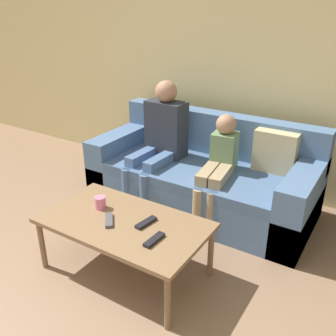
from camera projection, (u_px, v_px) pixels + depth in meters
name	position (u px, v px, depth m)	size (l,w,h in m)	color
wall_back	(229.00, 55.00, 3.55)	(12.00, 0.06, 2.60)	beige
couch	(204.00, 178.00, 3.45)	(2.01, 0.90, 0.81)	#4C6B93
coffee_table	(124.00, 225.00, 2.54)	(1.13, 0.64, 0.42)	brown
person_adult	(161.00, 135.00, 3.43)	(0.38, 0.63, 1.13)	#476693
person_child	(219.00, 164.00, 3.14)	(0.28, 0.64, 0.91)	#9E8966
cup_near	(100.00, 203.00, 2.66)	(0.08, 0.08, 0.09)	pink
tv_remote_0	(146.00, 223.00, 2.48)	(0.07, 0.18, 0.02)	black
tv_remote_1	(154.00, 240.00, 2.31)	(0.06, 0.17, 0.02)	black
tv_remote_2	(109.00, 220.00, 2.51)	(0.15, 0.16, 0.02)	#47474C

